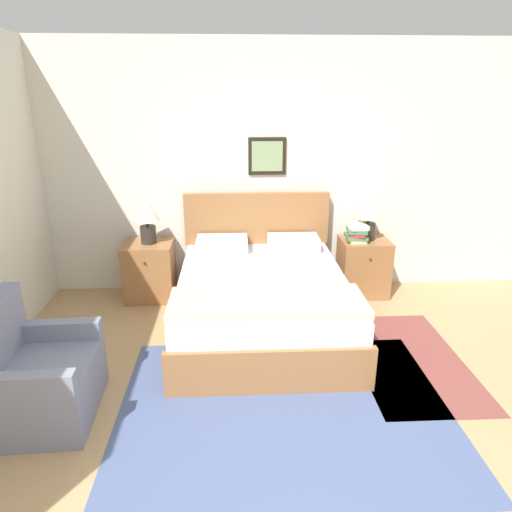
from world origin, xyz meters
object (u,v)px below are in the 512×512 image
(armchair, at_px, (37,379))
(table_lamp_near_window, at_px, (147,216))
(bed, at_px, (262,299))
(nightstand_by_door, at_px, (363,267))
(table_lamp_by_door, at_px, (369,213))
(nightstand_near_window, at_px, (150,271))

(armchair, distance_m, table_lamp_near_window, 2.03)
(bed, xyz_separation_m, table_lamp_near_window, (-1.13, 0.75, 0.60))
(bed, distance_m, table_lamp_near_window, 1.48)
(nightstand_by_door, bearing_deg, table_lamp_by_door, 24.64)
(bed, xyz_separation_m, table_lamp_by_door, (1.16, 0.75, 0.60))
(nightstand_by_door, relative_size, table_lamp_near_window, 1.32)
(table_lamp_near_window, bearing_deg, bed, -33.69)
(armchair, height_order, nightstand_by_door, armchair)
(table_lamp_by_door, bearing_deg, nightstand_near_window, -179.83)
(bed, relative_size, nightstand_near_window, 3.19)
(table_lamp_by_door, bearing_deg, bed, -147.02)
(table_lamp_near_window, relative_size, table_lamp_by_door, 1.00)
(armchair, distance_m, table_lamp_by_door, 3.37)
(nightstand_near_window, bearing_deg, armchair, -103.13)
(bed, relative_size, table_lamp_by_door, 4.21)
(table_lamp_by_door, bearing_deg, table_lamp_near_window, 180.00)
(nightstand_near_window, height_order, table_lamp_near_window, table_lamp_near_window)
(bed, xyz_separation_m, armchair, (-1.58, -1.13, -0.01))
(nightstand_by_door, distance_m, table_lamp_by_door, 0.59)
(nightstand_near_window, xyz_separation_m, nightstand_by_door, (2.28, 0.00, 0.00))
(bed, distance_m, nightstand_near_window, 1.36)
(armchair, distance_m, nightstand_by_door, 3.30)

